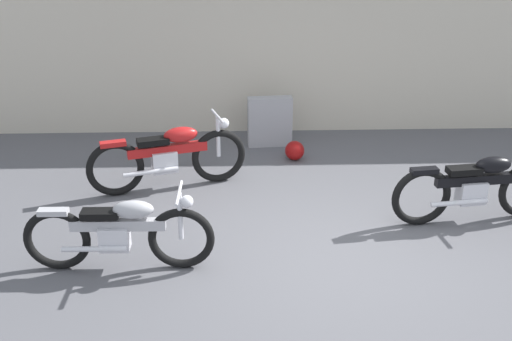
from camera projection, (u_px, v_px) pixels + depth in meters
name	position (u px, v px, depth m)	size (l,w,h in m)	color
ground_plane	(337.00, 260.00, 6.73)	(40.00, 40.00, 0.00)	#56565B
building_wall	(302.00, 39.00, 10.03)	(18.00, 0.30, 3.02)	beige
stone_marker	(270.00, 122.00, 9.71)	(0.69, 0.20, 0.79)	#9E9EA3
helmet	(295.00, 151.00, 9.26)	(0.29, 0.29, 0.29)	maroon
motorcycle_black	(477.00, 187.00, 7.39)	(2.07, 0.59, 0.93)	black
motorcycle_silver	(120.00, 232.00, 6.42)	(1.99, 0.55, 0.89)	black
motorcycle_red	(169.00, 156.00, 8.23)	(2.08, 0.84, 0.96)	black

